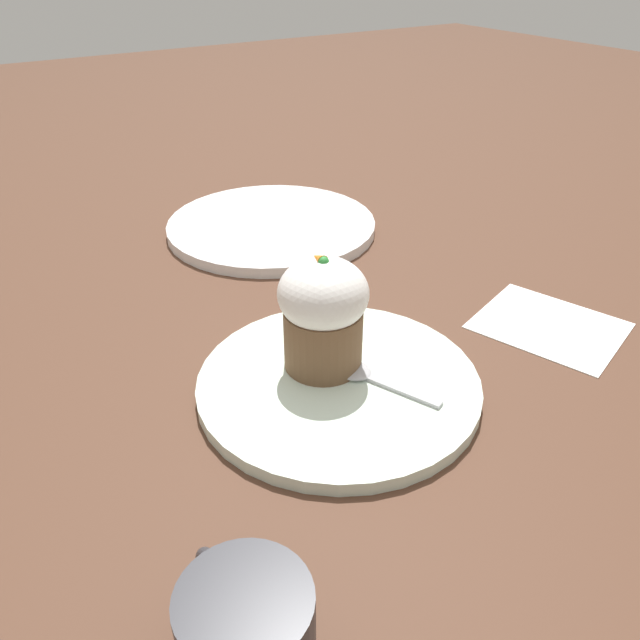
% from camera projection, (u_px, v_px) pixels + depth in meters
% --- Properties ---
extents(ground_plane, '(4.00, 4.00, 0.00)m').
position_uv_depth(ground_plane, '(338.00, 389.00, 0.59)').
color(ground_plane, '#513323').
extents(dessert_plate, '(0.27, 0.27, 0.01)m').
position_uv_depth(dessert_plate, '(338.00, 384.00, 0.59)').
color(dessert_plate, silver).
rests_on(dessert_plate, ground_plane).
extents(carrot_cake, '(0.08, 0.08, 0.12)m').
position_uv_depth(carrot_cake, '(320.00, 314.00, 0.57)').
color(carrot_cake, brown).
rests_on(carrot_cake, dessert_plate).
extents(spoon, '(0.11, 0.06, 0.01)m').
position_uv_depth(spoon, '(363.00, 374.00, 0.59)').
color(spoon, '#B7B7BC').
rests_on(spoon, dessert_plate).
extents(side_plate, '(0.30, 0.30, 0.01)m').
position_uv_depth(side_plate, '(272.00, 226.00, 0.90)').
color(side_plate, white).
rests_on(side_plate, ground_plane).
extents(paper_napkin, '(0.18, 0.17, 0.00)m').
position_uv_depth(paper_napkin, '(549.00, 325.00, 0.69)').
color(paper_napkin, white).
rests_on(paper_napkin, ground_plane).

